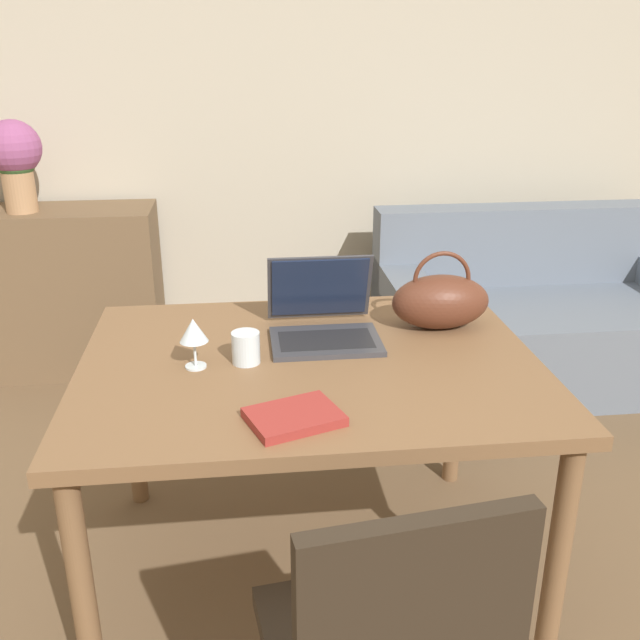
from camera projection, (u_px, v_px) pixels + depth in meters
name	position (u px, v px, depth m)	size (l,w,h in m)	color
wall_back	(273.00, 96.00, 3.65)	(10.00, 0.06, 2.70)	#BCB29E
dining_table	(310.00, 384.00, 2.09)	(1.32, 1.03, 0.75)	brown
couch	(538.00, 323.00, 3.60)	(1.58, 0.85, 0.82)	slate
sideboard	(66.00, 291.00, 3.62)	(0.94, 0.40, 0.85)	brown
laptop	(323.00, 315.00, 2.21)	(0.33, 0.33, 0.24)	#38383D
drinking_glass	(246.00, 348.00, 2.02)	(0.08, 0.08, 0.09)	silver
wine_glass	(194.00, 332.00, 1.97)	(0.08, 0.08, 0.15)	silver
handbag	(440.00, 301.00, 2.25)	(0.31, 0.17, 0.25)	#592D1E
flower_vase	(15.00, 157.00, 3.32)	(0.26, 0.26, 0.43)	tan
book	(294.00, 417.00, 1.72)	(0.26, 0.22, 0.02)	maroon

